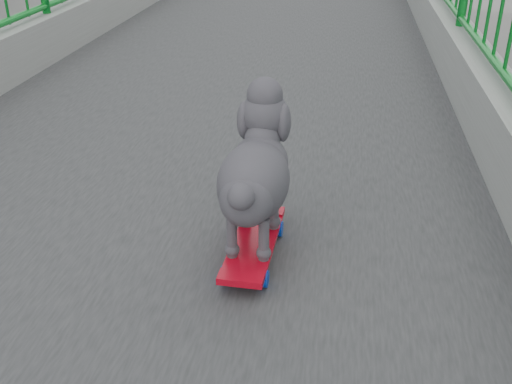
{
  "coord_description": "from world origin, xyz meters",
  "views": [
    {
      "loc": [
        0.68,
        -4.03,
        8.11
      ],
      "look_at": [
        0.43,
        -2.33,
        7.22
      ],
      "focal_mm": 42.0,
      "sensor_mm": 36.0,
      "label": 1
    }
  ],
  "objects": [
    {
      "name": "footbridge",
      "position": [
        0.0,
        0.0,
        5.22
      ],
      "size": [
        3.0,
        24.0,
        7.0
      ],
      "color": "#2D2D2F",
      "rests_on": "ground"
    },
    {
      "name": "car_1",
      "position": [
        -9.2,
        13.76,
        0.65
      ],
      "size": [
        1.38,
        3.95,
        1.3
      ],
      "primitive_type": "imported",
      "color": "silver",
      "rests_on": "ground"
    },
    {
      "name": "skateboard",
      "position": [
        0.43,
        -2.38,
        7.05
      ],
      "size": [
        0.16,
        0.48,
        0.06
      ],
      "rotation": [
        0.0,
        0.0,
        -0.04
      ],
      "color": "red",
      "rests_on": "footbridge"
    },
    {
      "name": "poodle",
      "position": [
        0.43,
        -2.35,
        7.31
      ],
      "size": [
        0.24,
        0.54,
        0.45
      ],
      "rotation": [
        0.0,
        0.0,
        -0.04
      ],
      "color": "#29272B",
      "rests_on": "skateboard"
    },
    {
      "name": "railing",
      "position": [
        0.0,
        0.0,
        7.21
      ],
      "size": [
        3.0,
        24.0,
        1.42
      ],
      "color": "gray",
      "rests_on": "footbridge"
    }
  ]
}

